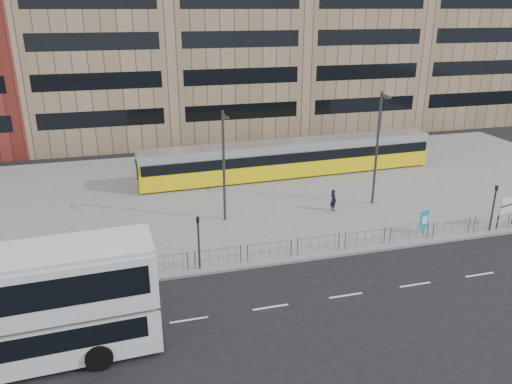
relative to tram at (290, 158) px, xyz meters
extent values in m
plane|color=black|center=(-5.40, -14.69, -1.66)|extent=(120.00, 120.00, 0.00)
cube|color=gray|center=(-5.40, -2.69, -1.59)|extent=(64.00, 24.00, 0.15)
cube|color=gray|center=(-5.40, -14.64, -1.59)|extent=(64.00, 0.25, 0.17)
cube|color=#9E8166|center=(-15.40, 19.31, 9.34)|extent=(14.00, 16.00, 22.00)
cube|color=#9E8166|center=(-1.40, 19.31, 10.34)|extent=(14.00, 16.00, 24.00)
cube|color=#9E8166|center=(12.60, 19.31, 8.84)|extent=(14.00, 16.00, 21.00)
cube|color=#9E8166|center=(26.60, 19.31, 9.84)|extent=(14.00, 16.00, 23.00)
cylinder|color=gray|center=(-3.40, -14.19, -0.46)|extent=(32.00, 0.05, 0.05)
cylinder|color=gray|center=(-3.40, -14.19, -0.96)|extent=(32.00, 0.04, 0.04)
cylinder|color=gray|center=(-19.40, -14.19, -0.96)|extent=(0.07, 0.07, 1.10)
cube|color=white|center=(-4.40, -18.69, -1.66)|extent=(62.00, 0.12, 0.01)
cube|color=silver|center=(-19.00, -19.85, -0.49)|extent=(12.44, 3.45, 1.90)
cube|color=black|center=(-18.44, -19.83, -0.04)|extent=(10.20, 3.38, 0.95)
cylinder|color=black|center=(-15.35, -21.11, -1.10)|extent=(1.13, 0.39, 1.12)
cylinder|color=black|center=(-15.49, -18.25, -1.10)|extent=(1.13, 0.39, 1.12)
cube|color=yellow|center=(0.00, 0.00, -0.65)|extent=(25.68, 3.38, 1.46)
cube|color=black|center=(0.00, 0.00, 0.36)|extent=(25.31, 3.41, 0.82)
cube|color=silver|center=(0.00, 0.00, 1.14)|extent=(25.67, 3.19, 0.73)
cube|color=yellow|center=(12.24, 0.46, -0.05)|extent=(1.17, 2.10, 2.38)
cube|color=yellow|center=(-12.24, -0.46, -0.05)|extent=(1.17, 2.10, 2.38)
cylinder|color=#2D2D30|center=(0.00, 0.00, 0.04)|extent=(2.26, 2.26, 2.74)
cube|color=#2D2D30|center=(8.22, 0.31, -1.29)|extent=(2.83, 2.40, 0.46)
cube|color=#2D2D30|center=(-8.22, -0.31, -1.29)|extent=(2.83, 2.40, 0.46)
cylinder|color=#2D2D30|center=(9.43, -14.10, -0.48)|extent=(0.09, 0.09, 2.06)
cube|color=white|center=(10.21, -13.89, 0.01)|extent=(1.75, 0.53, 1.07)
cylinder|color=#2D2D30|center=(4.41, -13.41, -1.10)|extent=(0.06, 0.06, 0.83)
cube|color=#0C95B9|center=(4.41, -13.41, -0.58)|extent=(0.79, 0.36, 1.24)
cube|color=white|center=(4.41, -13.45, -0.58)|extent=(0.49, 0.20, 0.52)
imported|color=black|center=(0.36, -8.35, -0.72)|extent=(0.48, 0.64, 1.59)
cylinder|color=#2D2D30|center=(-10.15, -14.19, -0.01)|extent=(0.12, 0.12, 3.00)
imported|color=#2D2D30|center=(-10.15, -14.19, 1.09)|extent=(0.23, 0.25, 1.00)
cylinder|color=#2D2D30|center=(8.81, -14.19, -0.01)|extent=(0.12, 0.12, 3.00)
imported|color=#2D2D30|center=(8.81, -14.19, 1.09)|extent=(0.19, 0.22, 1.00)
cylinder|color=#2D2D30|center=(-7.39, -7.88, 2.23)|extent=(0.18, 0.18, 7.49)
cylinder|color=#2D2D30|center=(-7.39, -8.28, 5.78)|extent=(0.14, 0.90, 0.14)
cube|color=#2D2D30|center=(-7.39, -8.73, 5.68)|extent=(0.45, 0.20, 0.12)
cylinder|color=#2D2D30|center=(3.76, -7.81, 2.59)|extent=(0.18, 0.18, 8.22)
cylinder|color=#2D2D30|center=(3.76, -8.21, 6.50)|extent=(0.14, 0.90, 0.14)
cube|color=#2D2D30|center=(3.76, -8.66, 6.40)|extent=(0.45, 0.20, 0.12)
camera|label=1|loc=(-13.59, -38.65, 12.12)|focal=35.00mm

